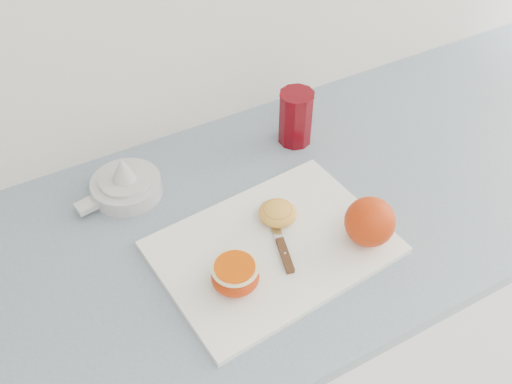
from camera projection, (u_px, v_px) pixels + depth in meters
counter at (233, 356)px, 1.33m from camera, size 2.38×0.64×0.89m
cutting_board at (273, 247)px, 0.98m from camera, size 0.41×0.31×0.01m
whole_orange at (370, 222)px, 0.96m from camera, size 0.09×0.09×0.09m
half_orange at (235, 275)px, 0.90m from camera, size 0.08×0.08×0.05m
squeezed_shell at (278, 213)px, 1.01m from camera, size 0.07×0.07×0.03m
paring_knife at (283, 249)px, 0.97m from camera, size 0.06×0.16×0.01m
citrus_juicer at (125, 184)px, 1.07m from camera, size 0.17×0.13×0.09m
red_tumbler at (296, 119)px, 1.16m from camera, size 0.07×0.07×0.12m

